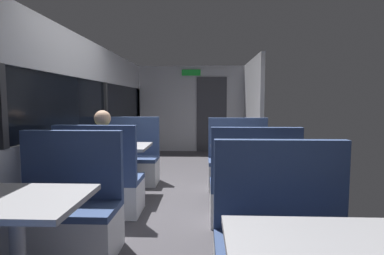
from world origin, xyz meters
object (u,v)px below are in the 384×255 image
Objects in this scene: bench_rear_aisle_facing_entry at (238,167)px; seated_passenger at (103,169)px; dining_table_mid_window at (117,152)px; bench_rear_aisle_facing_end at (253,194)px; dining_table_near_window at (16,213)px; bench_near_window_facing_entry at (66,217)px; dining_table_rear_aisle at (245,156)px; bench_mid_window_facing_end at (101,187)px; bench_mid_window_facing_entry at (130,163)px.

seated_passenger is at bearing -147.82° from bench_rear_aisle_facing_entry.
bench_rear_aisle_facing_entry reaches higher than dining_table_mid_window.
bench_rear_aisle_facing_entry is at bearing 90.00° from bench_rear_aisle_facing_end.
dining_table_near_window is at bearing -90.00° from dining_table_mid_window.
bench_near_window_facing_entry is 0.87× the size of seated_passenger.
bench_near_window_facing_entry is at bearing -90.00° from seated_passenger.
dining_table_rear_aisle is at bearing 38.76° from bench_near_window_facing_entry.
dining_table_near_window is 1.71m from seated_passenger.
dining_table_near_window is at bearing -90.00° from bench_near_window_facing_entry.
dining_table_near_window is at bearing -141.24° from bench_rear_aisle_facing_end.
bench_near_window_facing_entry is at bearing 90.00° from dining_table_near_window.
bench_rear_aisle_facing_end is at bearing -6.38° from bench_mid_window_facing_end.
dining_table_mid_window is (0.00, 2.34, 0.00)m from dining_table_near_window.
dining_table_rear_aisle is (1.79, 2.14, 0.00)m from dining_table_near_window.
dining_table_rear_aisle is 0.82× the size of bench_rear_aisle_facing_entry.
dining_table_rear_aisle is at bearing -6.38° from dining_table_mid_window.
seated_passenger reaches higher than bench_rear_aisle_facing_entry.
dining_table_mid_window is at bearing 153.32° from bench_rear_aisle_facing_end.
seated_passenger reaches higher than bench_mid_window_facing_entry.
dining_table_rear_aisle is (1.79, -0.20, 0.00)m from dining_table_mid_window.
bench_mid_window_facing_entry and bench_rear_aisle_facing_entry have the same top height.
dining_table_mid_window is 0.64m from seated_passenger.
bench_rear_aisle_facing_end reaches higher than dining_table_near_window.
bench_mid_window_facing_entry reaches higher than dining_table_mid_window.
seated_passenger is (-1.79, -0.43, -0.10)m from dining_table_rear_aisle.
dining_table_near_window is 0.71× the size of seated_passenger.
bench_near_window_facing_entry is 1.00× the size of bench_rear_aisle_facing_end.
bench_rear_aisle_facing_entry is at bearing 15.59° from dining_table_mid_window.
bench_rear_aisle_facing_entry is (1.79, 2.14, 0.00)m from bench_near_window_facing_entry.
bench_rear_aisle_facing_entry is at bearing 33.81° from bench_mid_window_facing_end.
bench_mid_window_facing_end is 1.80m from bench_rear_aisle_facing_end.
dining_table_near_window is 2.32m from bench_rear_aisle_facing_end.
dining_table_near_window is 1.00× the size of dining_table_mid_window.
seated_passenger is at bearing 90.00° from bench_mid_window_facing_end.
bench_near_window_facing_entry is 1.67m from dining_table_mid_window.
seated_passenger is (0.00, -1.33, 0.21)m from bench_mid_window_facing_entry.
bench_mid_window_facing_entry is at bearing 90.00° from dining_table_near_window.
seated_passenger is at bearing 90.00° from bench_near_window_facing_entry.
seated_passenger is (-1.79, 0.27, 0.21)m from bench_rear_aisle_facing_end.
bench_mid_window_facing_entry is 0.87× the size of seated_passenger.
seated_passenger is (0.00, -0.63, -0.10)m from dining_table_mid_window.
bench_mid_window_facing_end is 1.40m from bench_mid_window_facing_entry.
bench_near_window_facing_entry is 1.00× the size of bench_mid_window_facing_end.
dining_table_near_window is 1.67m from bench_mid_window_facing_end.
bench_mid_window_facing_end is 1.22× the size of dining_table_rear_aisle.
dining_table_mid_window is at bearing 90.00° from seated_passenger.
bench_mid_window_facing_entry reaches higher than dining_table_near_window.
bench_mid_window_facing_end is (0.00, 1.64, -0.31)m from dining_table_near_window.
bench_near_window_facing_entry is 1.00× the size of bench_rear_aisle_facing_entry.
bench_mid_window_facing_end is at bearing -146.19° from bench_rear_aisle_facing_entry.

